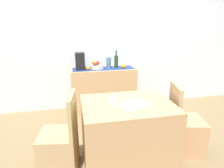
{
  "coord_description": "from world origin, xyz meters",
  "views": [
    {
      "loc": [
        -0.63,
        -2.44,
        1.59
      ],
      "look_at": [
        -0.04,
        0.36,
        0.7
      ],
      "focal_mm": 30.58,
      "sensor_mm": 36.0,
      "label": 1
    }
  ],
  "objects_px": {
    "open_book": "(134,105)",
    "chair_near_window": "(60,148)",
    "fruit_bowl": "(97,67)",
    "wine_bottle": "(116,62)",
    "sideboard_console": "(104,90)",
    "coffee_maker": "(80,61)",
    "coffee_cup": "(113,101)",
    "dining_table": "(127,132)",
    "ceramic_vase": "(109,63)",
    "chair_by_corner": "(185,132)"
  },
  "relations": [
    {
      "from": "ceramic_vase",
      "to": "open_book",
      "type": "xyz_separation_m",
      "value": [
        -0.01,
        -1.51,
        -0.18
      ]
    },
    {
      "from": "ceramic_vase",
      "to": "dining_table",
      "type": "height_order",
      "value": "ceramic_vase"
    },
    {
      "from": "sideboard_console",
      "to": "chair_by_corner",
      "type": "height_order",
      "value": "chair_by_corner"
    },
    {
      "from": "coffee_maker",
      "to": "chair_near_window",
      "type": "xyz_separation_m",
      "value": [
        -0.32,
        -1.44,
        -0.71
      ]
    },
    {
      "from": "dining_table",
      "to": "coffee_maker",
      "type": "bearing_deg",
      "value": 107.54
    },
    {
      "from": "coffee_maker",
      "to": "sideboard_console",
      "type": "bearing_deg",
      "value": 0.0
    },
    {
      "from": "ceramic_vase",
      "to": "chair_near_window",
      "type": "xyz_separation_m",
      "value": [
        -0.84,
        -1.44,
        -0.66
      ]
    },
    {
      "from": "fruit_bowl",
      "to": "wine_bottle",
      "type": "height_order",
      "value": "wine_bottle"
    },
    {
      "from": "open_book",
      "to": "chair_near_window",
      "type": "xyz_separation_m",
      "value": [
        -0.83,
        0.07,
        -0.48
      ]
    },
    {
      "from": "fruit_bowl",
      "to": "chair_by_corner",
      "type": "height_order",
      "value": "fruit_bowl"
    },
    {
      "from": "chair_near_window",
      "to": "chair_by_corner",
      "type": "relative_size",
      "value": 1.0
    },
    {
      "from": "wine_bottle",
      "to": "chair_near_window",
      "type": "distance_m",
      "value": 1.87
    },
    {
      "from": "open_book",
      "to": "ceramic_vase",
      "type": "bearing_deg",
      "value": 72.7
    },
    {
      "from": "ceramic_vase",
      "to": "chair_by_corner",
      "type": "xyz_separation_m",
      "value": [
        0.72,
        -1.44,
        -0.66
      ]
    },
    {
      "from": "sideboard_console",
      "to": "coffee_maker",
      "type": "xyz_separation_m",
      "value": [
        -0.42,
        0.0,
        0.56
      ]
    },
    {
      "from": "sideboard_console",
      "to": "wine_bottle",
      "type": "bearing_deg",
      "value": 0.0
    },
    {
      "from": "dining_table",
      "to": "chair_near_window",
      "type": "relative_size",
      "value": 1.15
    },
    {
      "from": "wine_bottle",
      "to": "ceramic_vase",
      "type": "relative_size",
      "value": 1.59
    },
    {
      "from": "wine_bottle",
      "to": "coffee_cup",
      "type": "distance_m",
      "value": 1.52
    },
    {
      "from": "coffee_maker",
      "to": "open_book",
      "type": "height_order",
      "value": "coffee_maker"
    },
    {
      "from": "fruit_bowl",
      "to": "ceramic_vase",
      "type": "bearing_deg",
      "value": 0.0
    },
    {
      "from": "wine_bottle",
      "to": "coffee_cup",
      "type": "relative_size",
      "value": 3.29
    },
    {
      "from": "coffee_cup",
      "to": "coffee_maker",
      "type": "bearing_deg",
      "value": 100.7
    },
    {
      "from": "dining_table",
      "to": "coffee_cup",
      "type": "bearing_deg",
      "value": -171.95
    },
    {
      "from": "chair_by_corner",
      "to": "chair_near_window",
      "type": "bearing_deg",
      "value": -179.78
    },
    {
      "from": "wine_bottle",
      "to": "chair_by_corner",
      "type": "xyz_separation_m",
      "value": [
        0.58,
        -1.44,
        -0.68
      ]
    },
    {
      "from": "chair_by_corner",
      "to": "wine_bottle",
      "type": "bearing_deg",
      "value": 112.05
    },
    {
      "from": "fruit_bowl",
      "to": "chair_near_window",
      "type": "distance_m",
      "value": 1.68
    },
    {
      "from": "ceramic_vase",
      "to": "coffee_cup",
      "type": "xyz_separation_m",
      "value": [
        -0.24,
        -1.46,
        -0.14
      ]
    },
    {
      "from": "coffee_maker",
      "to": "chair_by_corner",
      "type": "bearing_deg",
      "value": -49.29
    },
    {
      "from": "wine_bottle",
      "to": "open_book",
      "type": "relative_size",
      "value": 1.15
    },
    {
      "from": "wine_bottle",
      "to": "coffee_cup",
      "type": "xyz_separation_m",
      "value": [
        -0.38,
        -1.46,
        -0.16
      ]
    },
    {
      "from": "coffee_maker",
      "to": "coffee_cup",
      "type": "relative_size",
      "value": 3.11
    },
    {
      "from": "ceramic_vase",
      "to": "dining_table",
      "type": "relative_size",
      "value": 0.2
    },
    {
      "from": "dining_table",
      "to": "open_book",
      "type": "height_order",
      "value": "open_book"
    },
    {
      "from": "fruit_bowl",
      "to": "open_book",
      "type": "xyz_separation_m",
      "value": [
        0.2,
        -1.51,
        -0.12
      ]
    },
    {
      "from": "coffee_maker",
      "to": "coffee_cup",
      "type": "height_order",
      "value": "coffee_maker"
    },
    {
      "from": "chair_by_corner",
      "to": "ceramic_vase",
      "type": "bearing_deg",
      "value": 116.69
    },
    {
      "from": "fruit_bowl",
      "to": "dining_table",
      "type": "xyz_separation_m",
      "value": [
        0.16,
        -1.44,
        -0.5
      ]
    },
    {
      "from": "coffee_cup",
      "to": "chair_by_corner",
      "type": "distance_m",
      "value": 1.09
    },
    {
      "from": "coffee_maker",
      "to": "ceramic_vase",
      "type": "xyz_separation_m",
      "value": [
        0.51,
        0.0,
        -0.05
      ]
    },
    {
      "from": "coffee_cup",
      "to": "wine_bottle",
      "type": "bearing_deg",
      "value": 75.57
    },
    {
      "from": "chair_near_window",
      "to": "chair_by_corner",
      "type": "height_order",
      "value": "same"
    },
    {
      "from": "sideboard_console",
      "to": "coffee_maker",
      "type": "height_order",
      "value": "coffee_maker"
    },
    {
      "from": "sideboard_console",
      "to": "open_book",
      "type": "xyz_separation_m",
      "value": [
        0.09,
        -1.51,
        0.34
      ]
    },
    {
      "from": "fruit_bowl",
      "to": "dining_table",
      "type": "distance_m",
      "value": 1.53
    },
    {
      "from": "open_book",
      "to": "chair_near_window",
      "type": "height_order",
      "value": "chair_near_window"
    },
    {
      "from": "fruit_bowl",
      "to": "wine_bottle",
      "type": "distance_m",
      "value": 0.36
    },
    {
      "from": "fruit_bowl",
      "to": "ceramic_vase",
      "type": "xyz_separation_m",
      "value": [
        0.21,
        0.0,
        0.06
      ]
    },
    {
      "from": "coffee_maker",
      "to": "chair_by_corner",
      "type": "relative_size",
      "value": 0.34
    }
  ]
}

